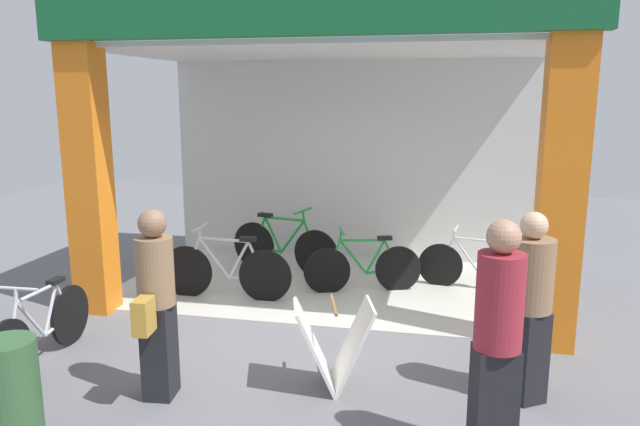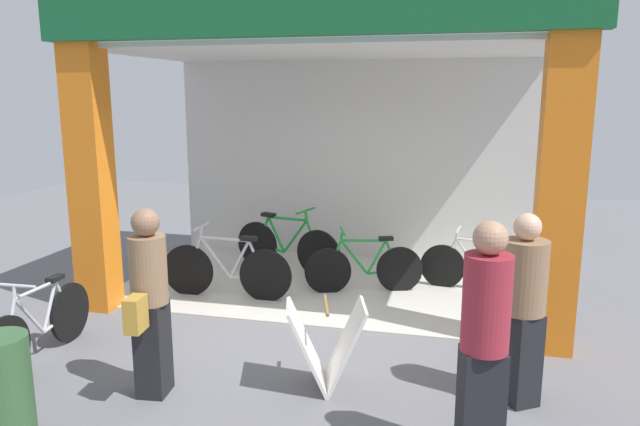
{
  "view_description": "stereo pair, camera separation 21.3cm",
  "coord_description": "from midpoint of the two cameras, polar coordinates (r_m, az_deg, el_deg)",
  "views": [
    {
      "loc": [
        1.43,
        -6.08,
        2.56
      ],
      "look_at": [
        0.0,
        0.75,
        1.15
      ],
      "focal_mm": 33.23,
      "sensor_mm": 36.0,
      "label": 1
    },
    {
      "loc": [
        1.64,
        -6.03,
        2.56
      ],
      "look_at": [
        0.0,
        0.75,
        1.15
      ],
      "focal_mm": 33.23,
      "sensor_mm": 36.0,
      "label": 2
    }
  ],
  "objects": [
    {
      "name": "trash_bin",
      "position": [
        5.02,
        -28.73,
        -15.25
      ],
      "size": [
        0.41,
        0.41,
        0.85
      ],
      "primitive_type": "cylinder",
      "color": "#335933",
      "rests_on": "ground"
    },
    {
      "name": "bicycle_inside_1",
      "position": [
        8.06,
        14.04,
        -4.99
      ],
      "size": [
        1.5,
        0.41,
        0.83
      ],
      "color": "black",
      "rests_on": "ground"
    },
    {
      "name": "sandwich_board_sign",
      "position": [
        5.32,
        0.12,
        -12.68
      ],
      "size": [
        0.79,
        0.65,
        0.79
      ],
      "color": "silver",
      "rests_on": "ground"
    },
    {
      "name": "ground_plane",
      "position": [
        6.75,
        -2.25,
        -10.87
      ],
      "size": [
        19.14,
        19.14,
        0.0
      ],
      "primitive_type": "plane",
      "color": "slate",
      "rests_on": "ground"
    },
    {
      "name": "shop_facade",
      "position": [
        7.8,
        0.46,
        7.7
      ],
      "size": [
        5.77,
        3.32,
        3.82
      ],
      "color": "beige",
      "rests_on": "ground"
    },
    {
      "name": "pedestrian_0",
      "position": [
        4.27,
        15.31,
        -11.78
      ],
      "size": [
        0.39,
        0.39,
        1.75
      ],
      "color": "black",
      "rests_on": "ground"
    },
    {
      "name": "bicycle_inside_2",
      "position": [
        7.74,
        3.4,
        -5.26
      ],
      "size": [
        1.49,
        0.55,
        0.85
      ],
      "color": "black",
      "rests_on": "ground"
    },
    {
      "name": "pedestrian_1",
      "position": [
        5.24,
        18.33,
        -8.27
      ],
      "size": [
        0.52,
        0.52,
        1.62
      ],
      "color": "black",
      "rests_on": "ground"
    },
    {
      "name": "pedestrian_2",
      "position": [
        5.21,
        -16.65,
        -8.33
      ],
      "size": [
        0.34,
        0.56,
        1.64
      ],
      "color": "black",
      "rests_on": "ground"
    },
    {
      "name": "bicycle_inside_0",
      "position": [
        8.61,
        -4.22,
        -3.25
      ],
      "size": [
        1.69,
        0.6,
        0.96
      ],
      "color": "black",
      "rests_on": "ground"
    },
    {
      "name": "bicycle_parked_0",
      "position": [
        6.41,
        -26.12,
        -10.01
      ],
      "size": [
        0.43,
        1.58,
        0.87
      ],
      "color": "black",
      "rests_on": "ground"
    },
    {
      "name": "bicycle_inside_3",
      "position": [
        7.58,
        -9.86,
        -5.52
      ],
      "size": [
        1.71,
        0.47,
        0.94
      ],
      "color": "black",
      "rests_on": "ground"
    }
  ]
}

